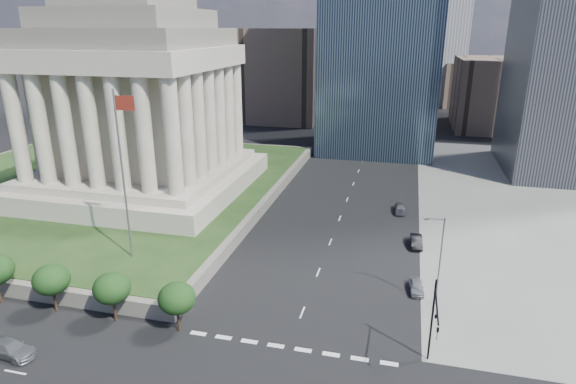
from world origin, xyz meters
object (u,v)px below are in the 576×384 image
(parked_sedan_near, at_px, (416,286))
(flagpole, at_px, (123,167))
(war_memorial, at_px, (134,72))
(street_lamp_north, at_px, (439,257))
(suv_grey, at_px, (10,349))
(traffic_signal_ne, at_px, (434,320))
(parked_sedan_mid, at_px, (416,241))
(parked_sedan_far, at_px, (400,208))

(parked_sedan_near, bearing_deg, flagpole, -179.44)
(war_memorial, xyz_separation_m, flagpole, (12.17, -24.00, -8.29))
(street_lamp_north, bearing_deg, suv_grey, -154.06)
(traffic_signal_ne, xyz_separation_m, parked_sedan_mid, (-1.00, 25.83, -4.55))
(flagpole, height_order, parked_sedan_mid, flagpole)
(war_memorial, height_order, parked_sedan_near, war_memorial)
(traffic_signal_ne, distance_m, parked_sedan_far, 38.53)
(war_memorial, bearing_deg, street_lamp_north, -25.92)
(suv_grey, relative_size, parked_sedan_near, 1.33)
(traffic_signal_ne, distance_m, parked_sedan_near, 14.39)
(parked_sedan_near, bearing_deg, suv_grey, -155.14)
(war_memorial, relative_size, flagpole, 1.95)
(war_memorial, distance_m, parked_sedan_far, 47.87)
(traffic_signal_ne, distance_m, suv_grey, 37.45)
(traffic_signal_ne, xyz_separation_m, street_lamp_north, (0.83, 11.30, 0.41))
(war_memorial, xyz_separation_m, traffic_signal_ne, (46.50, -34.30, -16.15))
(war_memorial, relative_size, parked_sedan_mid, 9.18)
(flagpole, distance_m, street_lamp_north, 35.95)
(street_lamp_north, bearing_deg, parked_sedan_far, 99.18)
(street_lamp_north, distance_m, parked_sedan_far, 27.59)
(flagpole, distance_m, traffic_signal_ne, 36.69)
(suv_grey, bearing_deg, war_memorial, 20.41)
(suv_grey, bearing_deg, parked_sedan_mid, -40.57)
(flagpole, xyz_separation_m, parked_sedan_far, (30.83, 27.80, -12.41))
(flagpole, bearing_deg, traffic_signal_ne, -16.71)
(traffic_signal_ne, xyz_separation_m, suv_grey, (-36.53, -6.87, -4.53))
(war_memorial, distance_m, parked_sedan_near, 54.13)
(street_lamp_north, distance_m, parked_sedan_mid, 15.46)
(suv_grey, relative_size, parked_sedan_mid, 1.17)
(street_lamp_north, distance_m, parked_sedan_near, 5.82)
(parked_sedan_near, relative_size, parked_sedan_far, 0.90)
(traffic_signal_ne, height_order, street_lamp_north, street_lamp_north)
(parked_sedan_near, bearing_deg, war_memorial, 150.45)
(war_memorial, distance_m, parked_sedan_mid, 50.70)
(parked_sedan_near, height_order, parked_sedan_far, parked_sedan_far)
(parked_sedan_near, xyz_separation_m, parked_sedan_far, (-2.50, 24.51, 0.07))
(traffic_signal_ne, bearing_deg, parked_sedan_near, 94.21)
(suv_grey, bearing_deg, traffic_signal_ne, -72.55)
(street_lamp_north, height_order, parked_sedan_far, street_lamp_north)
(war_memorial, height_order, flagpole, war_memorial)
(war_memorial, height_order, parked_sedan_far, war_memorial)
(parked_sedan_far, bearing_deg, traffic_signal_ne, -89.28)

